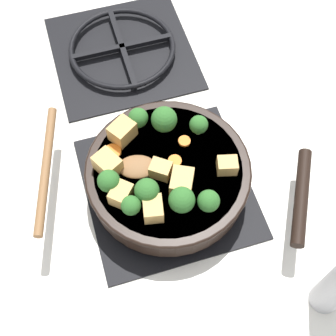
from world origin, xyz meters
TOP-DOWN VIEW (x-y plane):
  - ground_plane at (0.00, 0.00)m, footprint 2.40×2.40m
  - front_burner_grate at (0.00, 0.00)m, footprint 0.31×0.31m
  - rear_burner_grate at (0.00, 0.36)m, footprint 0.31×0.31m
  - skillet_pan at (0.00, -0.00)m, footprint 0.42×0.35m
  - wooden_spoon at (-0.14, 0.04)m, footprint 0.24×0.25m
  - tofu_cube_center_large at (0.01, -0.04)m, footprint 0.05×0.06m
  - tofu_cube_near_handle at (0.10, -0.03)m, footprint 0.04×0.04m
  - tofu_cube_east_chunk at (-0.02, -0.01)m, footprint 0.05×0.04m
  - tofu_cube_west_chunk at (-0.10, 0.03)m, footprint 0.05×0.06m
  - tofu_cube_back_piece at (-0.05, -0.08)m, footprint 0.04×0.05m
  - tofu_cube_front_piece at (-0.06, 0.09)m, footprint 0.06×0.05m
  - tofu_cube_mid_small at (-0.09, -0.03)m, footprint 0.05×0.05m
  - broccoli_floret_near_spoon at (0.02, 0.08)m, footprint 0.05×0.05m
  - broccoli_floret_center_top at (-0.03, 0.10)m, footprint 0.04×0.04m
  - broccoli_floret_east_rim at (-0.08, -0.06)m, footprint 0.03×0.03m
  - broccoli_floret_west_rim at (0.08, 0.06)m, footprint 0.03×0.03m
  - broccoli_floret_north_edge at (-0.00, -0.08)m, footprint 0.05×0.05m
  - broccoli_floret_south_cluster at (0.04, -0.09)m, footprint 0.04×0.04m
  - broccoli_floret_mid_floret at (-0.11, -0.01)m, footprint 0.04×0.04m
  - broccoli_floret_small_inner at (-0.05, -0.05)m, footprint 0.04×0.04m
  - carrot_slice_orange_thin at (-0.09, 0.06)m, footprint 0.03×0.03m
  - carrot_slice_near_center at (0.02, 0.01)m, footprint 0.02×0.02m
  - carrot_slice_edge_slice at (0.04, 0.04)m, footprint 0.02×0.02m

SIDE VIEW (x-z plane):
  - ground_plane at x=0.00m, z-range 0.00..0.00m
  - front_burner_grate at x=0.00m, z-range 0.00..0.03m
  - rear_burner_grate at x=0.00m, z-range 0.00..0.03m
  - skillet_pan at x=0.00m, z-range 0.03..0.09m
  - carrot_slice_orange_thin at x=-0.09m, z-range 0.08..0.09m
  - carrot_slice_near_center at x=0.02m, z-range 0.08..0.09m
  - carrot_slice_edge_slice at x=0.04m, z-range 0.08..0.09m
  - wooden_spoon at x=-0.14m, z-range 0.08..0.10m
  - tofu_cube_near_handle at x=0.10m, z-range 0.08..0.11m
  - tofu_cube_east_chunk at x=-0.02m, z-range 0.08..0.11m
  - tofu_cube_mid_small at x=-0.09m, z-range 0.08..0.11m
  - tofu_cube_back_piece at x=-0.05m, z-range 0.08..0.11m
  - tofu_cube_front_piece at x=-0.06m, z-range 0.08..0.12m
  - tofu_cube_west_chunk at x=-0.10m, z-range 0.08..0.12m
  - tofu_cube_center_large at x=0.01m, z-range 0.08..0.12m
  - broccoli_floret_east_rim at x=-0.08m, z-range 0.09..0.13m
  - broccoli_floret_west_rim at x=0.08m, z-range 0.09..0.13m
  - broccoli_floret_center_top at x=-0.03m, z-range 0.08..0.13m
  - broccoli_floret_south_cluster at x=0.04m, z-range 0.08..0.13m
  - broccoli_floret_mid_floret at x=-0.11m, z-range 0.08..0.13m
  - broccoli_floret_small_inner at x=-0.05m, z-range 0.08..0.13m
  - broccoli_floret_north_edge at x=0.00m, z-range 0.08..0.14m
  - broccoli_floret_near_spoon at x=0.02m, z-range 0.08..0.14m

